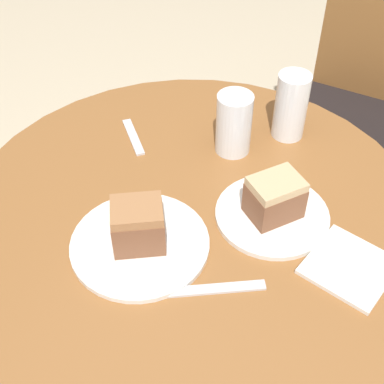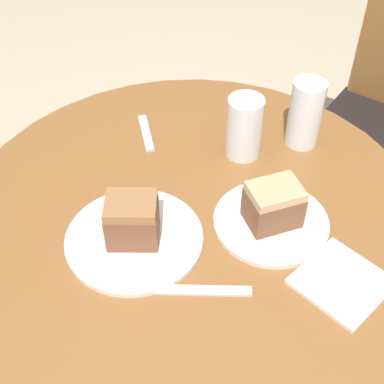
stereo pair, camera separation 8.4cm
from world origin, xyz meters
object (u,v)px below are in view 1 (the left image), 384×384
plate_near (140,244)px  glass_lemonade (234,127)px  glass_water (291,109)px  plate_far (272,215)px  chair (363,101)px  cake_slice_far (275,198)px  cake_slice_near (138,225)px

plate_near → glass_lemonade: glass_lemonade is taller
plate_near → glass_water: (0.10, 0.42, 0.06)m
plate_far → glass_water: (-0.07, 0.24, 0.06)m
chair → glass_lemonade: chair is taller
plate_near → cake_slice_far: bearing=45.7°
plate_far → cake_slice_near: 0.25m
cake_slice_far → glass_water: 0.25m
cake_slice_far → glass_lemonade: 0.20m
chair → cake_slice_far: size_ratio=8.74×
plate_far → plate_near: bearing=-134.3°
glass_lemonade → glass_water: size_ratio=0.90×
glass_water → chair: bearing=85.0°
plate_near → plate_far: bearing=45.7°
glass_water → cake_slice_near: bearing=-103.7°
chair → glass_lemonade: (-0.13, -0.68, 0.30)m
plate_near → plate_far: (0.17, 0.18, 0.00)m
cake_slice_near → cake_slice_far: size_ratio=0.98×
cake_slice_near → plate_near: bearing=76.0°
chair → cake_slice_far: (0.02, -0.82, 0.29)m
cake_slice_near → glass_water: size_ratio=0.78×
chair → plate_far: size_ratio=4.81×
cake_slice_near → cake_slice_far: cake_slice_near is taller
chair → glass_lemonade: 0.76m
chair → plate_near: 1.04m
plate_near → cake_slice_far: 0.25m
cake_slice_far → glass_lemonade: (-0.15, 0.14, 0.01)m
plate_far → glass_water: size_ratio=1.44×
plate_far → cake_slice_far: size_ratio=1.82×
glass_lemonade → glass_water: 0.13m
plate_far → cake_slice_far: cake_slice_far is taller
plate_near → cake_slice_far: size_ratio=2.11×
plate_far → glass_lemonade: (-0.15, 0.14, 0.05)m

